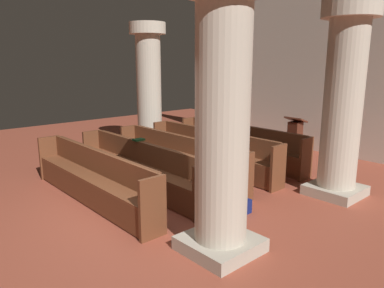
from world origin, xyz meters
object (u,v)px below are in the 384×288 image
at_px(pew_row_2, 178,156).
at_px(pillar_aisle_rear, 223,115).
at_px(pew_row_1, 211,149).
at_px(pillar_aisle_side, 343,98).
at_px(pillar_far_side, 149,85).
at_px(hymn_book, 139,140).
at_px(kneeler_box_navy, 238,205).
at_px(pew_row_3, 139,165).
at_px(pew_row_4, 92,175).
at_px(lectern, 294,141).
at_px(pew_row_0, 239,143).

relative_size(pew_row_2, pillar_aisle_rear, 1.09).
height_order(pew_row_1, pillar_aisle_side, pillar_aisle_side).
xyz_separation_m(pew_row_2, pillar_aisle_rear, (2.69, -1.51, 1.30)).
height_order(pillar_far_side, hymn_book, pillar_far_side).
bearing_deg(pillar_aisle_side, kneeler_box_navy, -109.22).
height_order(pillar_far_side, pillar_aisle_rear, same).
xyz_separation_m(pillar_aisle_side, kneeler_box_navy, (-0.68, -1.96, -1.68)).
bearing_deg(hymn_book, pillar_far_side, 140.61).
relative_size(pew_row_2, hymn_book, 17.68).
xyz_separation_m(pew_row_2, pillar_far_side, (-2.64, 1.18, 1.30)).
bearing_deg(pillar_aisle_side, pew_row_1, -167.65).
xyz_separation_m(pew_row_1, pillar_far_side, (-2.64, 0.20, 1.30)).
distance_m(pew_row_1, pew_row_3, 1.95).
xyz_separation_m(pew_row_2, pew_row_4, (0.00, -1.95, 0.00)).
distance_m(pew_row_4, lectern, 5.24).
bearing_deg(pew_row_2, pew_row_0, 90.00).
bearing_deg(lectern, pew_row_3, -99.76).
relative_size(pew_row_2, pew_row_4, 1.00).
height_order(pew_row_2, pillar_aisle_side, pillar_aisle_side).
height_order(pew_row_1, kneeler_box_navy, pew_row_1).
height_order(pew_row_2, pillar_far_side, pillar_far_side).
distance_m(pew_row_4, pillar_aisle_rear, 3.02).
height_order(pew_row_1, pillar_far_side, pillar_far_side).
height_order(pew_row_3, pillar_aisle_side, pillar_aisle_side).
xyz_separation_m(pew_row_2, pillar_aisle_side, (2.69, 1.57, 1.30)).
xyz_separation_m(pillar_aisle_rear, lectern, (-1.97, 4.75, -1.34)).
relative_size(pew_row_3, lectern, 3.45).
relative_size(pillar_far_side, lectern, 3.18).
xyz_separation_m(pew_row_3, pillar_aisle_rear, (2.69, -0.54, 1.30)).
relative_size(pew_row_1, pew_row_3, 1.00).
height_order(pillar_aisle_rear, hymn_book, pillar_aisle_rear).
bearing_deg(pillar_far_side, pew_row_2, -24.02).
distance_m(lectern, hymn_book, 4.16).
distance_m(pew_row_0, pew_row_3, 2.93).
height_order(pew_row_1, hymn_book, hymn_book).
bearing_deg(pew_row_2, pew_row_3, -90.00).
height_order(pew_row_4, kneeler_box_navy, pew_row_4).
relative_size(pew_row_1, pew_row_2, 1.00).
distance_m(pew_row_1, kneeler_box_navy, 2.46).
distance_m(pew_row_3, pillar_far_side, 3.65).
height_order(pew_row_0, pew_row_3, same).
bearing_deg(pew_row_1, pew_row_2, -90.00).
height_order(pew_row_3, pew_row_4, same).
relative_size(pew_row_0, hymn_book, 17.68).
xyz_separation_m(pillar_aisle_side, pillar_aisle_rear, (0.00, -3.08, 0.00)).
bearing_deg(lectern, kneeler_box_navy, -70.46).
relative_size(pillar_aisle_rear, hymn_book, 16.28).
xyz_separation_m(pew_row_1, pillar_aisle_side, (2.69, 0.59, 1.30)).
height_order(pew_row_4, pillar_far_side, pillar_far_side).
relative_size(pew_row_0, pew_row_1, 1.00).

